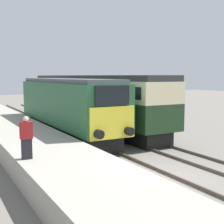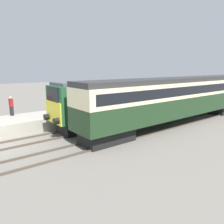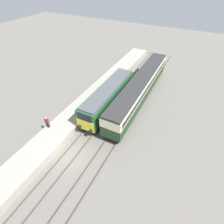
{
  "view_description": "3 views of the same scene",
  "coord_description": "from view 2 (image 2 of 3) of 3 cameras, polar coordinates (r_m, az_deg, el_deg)",
  "views": [
    {
      "loc": [
        -7.4,
        -9.51,
        4.11
      ],
      "look_at": [
        0.0,
        3.77,
        2.34
      ],
      "focal_mm": 50.0,
      "sensor_mm": 36.0,
      "label": 1
    },
    {
      "loc": [
        14.75,
        -2.48,
        4.98
      ],
      "look_at": [
        1.7,
        7.77,
        1.6
      ],
      "focal_mm": 35.0,
      "sensor_mm": 36.0,
      "label": 2
    },
    {
      "loc": [
        9.98,
        -8.57,
        17.2
      ],
      "look_at": [
        1.7,
        7.77,
        1.6
      ],
      "focal_mm": 28.0,
      "sensor_mm": 36.0,
      "label": 3
    }
  ],
  "objects": [
    {
      "name": "passenger_carriage",
      "position": [
        20.24,
        17.37,
        4.01
      ],
      "size": [
        2.75,
        20.56,
        4.15
      ],
      "color": "black",
      "rests_on": "ground_plane"
    },
    {
      "name": "platform_left",
      "position": [
        21.34,
        -7.83,
        -0.69
      ],
      "size": [
        3.5,
        50.0,
        1.01
      ],
      "color": "#9E998C",
      "rests_on": "ground_plane"
    },
    {
      "name": "locomotive",
      "position": [
        19.49,
        1.95,
        3.21
      ],
      "size": [
        2.7,
        12.86,
        3.92
      ],
      "color": "black",
      "rests_on": "ground_plane"
    },
    {
      "name": "rails_far_track",
      "position": [
        14.45,
        -4.53,
        -8.39
      ],
      "size": [
        1.5,
        60.0,
        0.14
      ],
      "color": "#4C4238",
      "rests_on": "ground_plane"
    },
    {
      "name": "person_on_platform",
      "position": [
        20.15,
        -24.82,
        1.39
      ],
      "size": [
        0.44,
        0.26,
        1.61
      ],
      "color": "black",
      "rests_on": "platform_left"
    },
    {
      "name": "rails_near_track",
      "position": [
        17.25,
        -10.84,
        -5.24
      ],
      "size": [
        1.51,
        60.0,
        0.14
      ],
      "color": "#4C4238",
      "rests_on": "ground_plane"
    }
  ]
}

